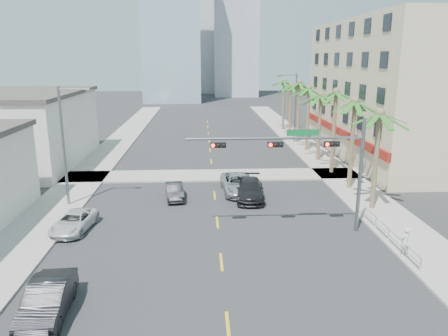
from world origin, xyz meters
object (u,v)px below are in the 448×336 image
object	(u,v)px
car_parked_mid	(48,300)
car_lane_right	(250,189)
car_lane_center	(238,184)
car_parked_far	(74,222)
traffic_signal_mast	(311,156)
car_lane_left	(175,191)
pedestrian	(405,242)

from	to	relation	value
car_parked_mid	car_lane_right	xyz separation A→B (m)	(10.60, 15.84, -0.02)
car_parked_mid	car_lane_center	world-z (taller)	car_parked_mid
car_parked_far	traffic_signal_mast	bearing A→B (deg)	3.54
car_parked_far	car_lane_right	distance (m)	13.60
car_parked_far	car_lane_left	xyz separation A→B (m)	(6.18, 6.33, 0.01)
car_lane_right	pedestrian	xyz separation A→B (m)	(7.53, -11.05, 0.21)
car_lane_center	pedestrian	distance (m)	15.21
pedestrian	traffic_signal_mast	bearing A→B (deg)	-63.79
car_parked_far	car_lane_right	size ratio (longest dim) A/B	0.83
car_parked_mid	car_lane_left	size ratio (longest dim) A/B	1.27
traffic_signal_mast	car_parked_mid	xyz separation A→B (m)	(-13.58, -8.77, -4.28)
traffic_signal_mast	car_lane_left	xyz separation A→B (m)	(-9.00, 7.40, -4.44)
car_lane_left	car_lane_center	bearing A→B (deg)	7.70
traffic_signal_mast	car_lane_right	size ratio (longest dim) A/B	2.10
car_parked_far	car_lane_left	world-z (taller)	car_lane_left
car_lane_left	car_lane_right	xyz separation A→B (m)	(6.02, -0.33, 0.15)
car_parked_far	car_lane_left	size ratio (longest dim) A/B	1.16
car_parked_mid	pedestrian	distance (m)	18.76
pedestrian	car_lane_center	bearing A→B (deg)	-79.40
traffic_signal_mast	car_parked_far	world-z (taller)	traffic_signal_mast
car_parked_far	car_parked_mid	bearing A→B (deg)	-73.20
car_lane_center	car_lane_right	bearing A→B (deg)	-67.70
car_parked_mid	car_lane_right	size ratio (longest dim) A/B	0.90
car_lane_center	car_lane_right	xyz separation A→B (m)	(0.80, -1.67, -0.01)
car_parked_mid	car_lane_right	distance (m)	19.06
car_parked_far	car_lane_center	world-z (taller)	car_lane_center
car_lane_left	car_lane_center	xyz separation A→B (m)	(5.22, 1.34, 0.16)
car_parked_mid	car_lane_center	distance (m)	20.06
car_lane_left	car_lane_right	distance (m)	6.03
car_lane_center	car_lane_right	world-z (taller)	car_lane_center
car_parked_far	car_lane_right	bearing A→B (deg)	33.76
pedestrian	car_lane_right	bearing A→B (deg)	-78.35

